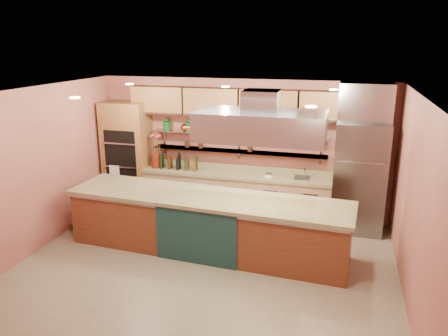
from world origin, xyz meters
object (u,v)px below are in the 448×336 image
(flower_vase, at_px, (156,160))
(kitchen_scale, at_px, (269,175))
(green_canister, at_px, (212,128))
(refrigerator, at_px, (359,178))
(copper_kettle, at_px, (185,127))
(island, at_px, (207,223))

(flower_vase, bearing_deg, kitchen_scale, 0.00)
(kitchen_scale, xyz_separation_m, green_canister, (-1.25, 0.22, 0.82))
(refrigerator, relative_size, kitchen_scale, 13.48)
(flower_vase, bearing_deg, refrigerator, -0.14)
(copper_kettle, xyz_separation_m, green_canister, (0.57, 0.00, 0.01))
(island, distance_m, kitchen_scale, 1.83)
(flower_vase, relative_size, copper_kettle, 1.75)
(island, distance_m, copper_kettle, 2.45)
(refrigerator, height_order, green_canister, refrigerator)
(island, relative_size, flower_vase, 14.60)
(flower_vase, distance_m, green_canister, 1.38)
(island, bearing_deg, refrigerator, 35.74)
(refrigerator, height_order, island, refrigerator)
(island, xyz_separation_m, green_canister, (-0.46, 1.80, 1.30))
(copper_kettle, distance_m, green_canister, 0.57)
(flower_vase, xyz_separation_m, green_canister, (1.17, 0.22, 0.70))
(refrigerator, height_order, copper_kettle, refrigerator)
(kitchen_scale, bearing_deg, refrigerator, -5.48)
(copper_kettle, bearing_deg, island, -60.16)
(kitchen_scale, distance_m, copper_kettle, 2.01)
(copper_kettle, bearing_deg, green_canister, 0.00)
(kitchen_scale, bearing_deg, green_canister, 164.89)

